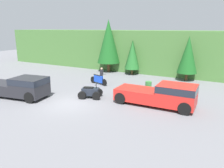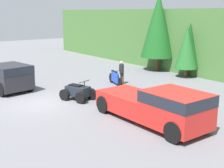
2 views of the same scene
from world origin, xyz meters
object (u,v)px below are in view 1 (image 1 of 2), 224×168
object	(u,v)px
pickup_truck_red	(162,94)
dirt_bike	(98,80)
steel_barrel	(148,86)
rider_person	(102,75)
quad_atv	(90,92)
pickup_truck_second	(20,86)

from	to	relation	value
pickup_truck_red	dirt_bike	xyz separation A→B (m)	(-7.57, 3.24, -0.45)
dirt_bike	steel_barrel	size ratio (longest dim) A/B	2.65
rider_person	quad_atv	bearing A→B (deg)	-59.70
pickup_truck_red	dirt_bike	distance (m)	8.24
rider_person	pickup_truck_second	bearing A→B (deg)	-106.18
pickup_truck_second	steel_barrel	xyz separation A→B (m)	(8.79, 7.00, -0.50)
pickup_truck_red	rider_person	size ratio (longest dim) A/B	3.53
rider_person	steel_barrel	world-z (taller)	rider_person
pickup_truck_red	steel_barrel	distance (m)	4.15
pickup_truck_red	dirt_bike	size ratio (longest dim) A/B	2.55
dirt_bike	quad_atv	xyz separation A→B (m)	(1.77, -4.08, -0.02)
pickup_truck_second	dirt_bike	xyz separation A→B (m)	(3.48, 6.79, -0.45)
pickup_truck_red	quad_atv	xyz separation A→B (m)	(-5.80, -0.84, -0.47)
dirt_bike	rider_person	size ratio (longest dim) A/B	1.38
pickup_truck_second	quad_atv	xyz separation A→B (m)	(5.24, 2.71, -0.47)
pickup_truck_red	quad_atv	distance (m)	5.88
pickup_truck_red	quad_atv	world-z (taller)	pickup_truck_red
quad_atv	dirt_bike	bearing A→B (deg)	93.15
pickup_truck_red	rider_person	distance (m)	8.30
quad_atv	rider_person	world-z (taller)	rider_person
dirt_bike	pickup_truck_second	bearing A→B (deg)	-101.17
pickup_truck_second	quad_atv	bearing A→B (deg)	18.25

